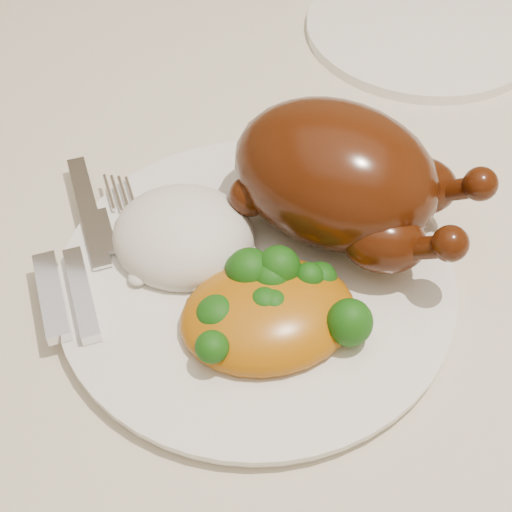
# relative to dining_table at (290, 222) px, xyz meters

# --- Properties ---
(floor) EXTENTS (4.00, 4.00, 0.00)m
(floor) POSITION_rel_dining_table_xyz_m (0.00, 0.00, -0.67)
(floor) COLOR brown
(floor) RESTS_ON ground
(dining_table) EXTENTS (1.60, 0.90, 0.76)m
(dining_table) POSITION_rel_dining_table_xyz_m (0.00, 0.00, 0.00)
(dining_table) COLOR brown
(dining_table) RESTS_ON floor
(tablecloth) EXTENTS (1.73, 1.03, 0.18)m
(tablecloth) POSITION_rel_dining_table_xyz_m (0.00, 0.00, 0.07)
(tablecloth) COLOR beige
(tablecloth) RESTS_ON dining_table
(dinner_plate) EXTENTS (0.37, 0.37, 0.01)m
(dinner_plate) POSITION_rel_dining_table_xyz_m (-0.01, -0.16, 0.11)
(dinner_plate) COLOR white
(dinner_plate) RESTS_ON tablecloth
(side_plate) EXTENTS (0.28, 0.28, 0.01)m
(side_plate) POSITION_rel_dining_table_xyz_m (0.11, 0.19, 0.11)
(side_plate) COLOR white
(side_plate) RESTS_ON tablecloth
(roast_chicken) EXTENTS (0.20, 0.16, 0.10)m
(roast_chicken) POSITION_rel_dining_table_xyz_m (0.04, -0.10, 0.16)
(roast_chicken) COLOR #481907
(roast_chicken) RESTS_ON dinner_plate
(rice_mound) EXTENTS (0.11, 0.10, 0.06)m
(rice_mound) POSITION_rel_dining_table_xyz_m (-0.07, -0.14, 0.12)
(rice_mound) COLOR white
(rice_mound) RESTS_ON dinner_plate
(mac_and_cheese) EXTENTS (0.15, 0.13, 0.05)m
(mac_and_cheese) POSITION_rel_dining_table_xyz_m (0.01, -0.19, 0.13)
(mac_and_cheese) COLOR #AF5F0B
(mac_and_cheese) RESTS_ON dinner_plate
(cutlery) EXTENTS (0.08, 0.18, 0.01)m
(cutlery) POSITION_rel_dining_table_xyz_m (-0.14, -0.17, 0.12)
(cutlery) COLOR silver
(cutlery) RESTS_ON dinner_plate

